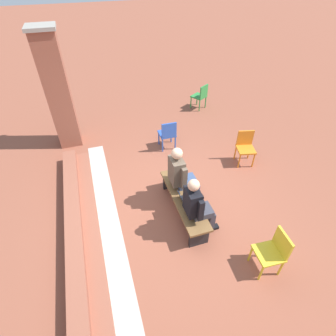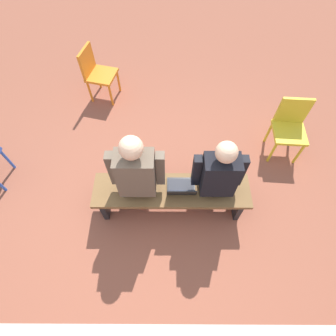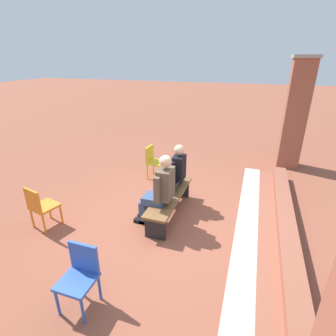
{
  "view_description": "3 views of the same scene",
  "coord_description": "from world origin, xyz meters",
  "px_view_note": "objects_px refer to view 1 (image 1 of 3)",
  "views": [
    {
      "loc": [
        -3.59,
        1.26,
        4.22
      ],
      "look_at": [
        0.06,
        0.08,
        1.02
      ],
      "focal_mm": 28.0,
      "sensor_mm": 36.0,
      "label": 1
    },
    {
      "loc": [
        -0.22,
        1.26,
        3.1
      ],
      "look_at": [
        -0.21,
        -0.11,
        0.97
      ],
      "focal_mm": 28.0,
      "sensor_mm": 36.0,
      "label": 2
    },
    {
      "loc": [
        4.04,
        1.26,
        2.94
      ],
      "look_at": [
        -0.19,
        -0.16,
        1.04
      ],
      "focal_mm": 28.0,
      "sensor_mm": 36.0,
      "label": 3
    }
  ],
  "objects_px": {
    "bench": "(184,201)",
    "person_student": "(197,205)",
    "plastic_chair_near_bench_left": "(168,133)",
    "person_adult": "(182,174)",
    "plastic_chair_far_right": "(201,95)",
    "plastic_chair_near_bench_right": "(245,146)",
    "plastic_chair_foreground": "(274,250)",
    "laptop": "(185,200)"
  },
  "relations": [
    {
      "from": "bench",
      "to": "person_student",
      "type": "distance_m",
      "value": 0.6
    },
    {
      "from": "plastic_chair_near_bench_left",
      "to": "bench",
      "type": "bearing_deg",
      "value": 170.06
    },
    {
      "from": "person_adult",
      "to": "plastic_chair_far_right",
      "type": "distance_m",
      "value": 4.41
    },
    {
      "from": "plastic_chair_near_bench_right",
      "to": "plastic_chair_foreground",
      "type": "bearing_deg",
      "value": 158.05
    },
    {
      "from": "plastic_chair_near_bench_right",
      "to": "person_adult",
      "type": "bearing_deg",
      "value": 112.12
    },
    {
      "from": "laptop",
      "to": "plastic_chair_near_bench_right",
      "type": "height_order",
      "value": "plastic_chair_near_bench_right"
    },
    {
      "from": "plastic_chair_far_right",
      "to": "plastic_chair_near_bench_left",
      "type": "relative_size",
      "value": 1.0
    },
    {
      "from": "plastic_chair_near_bench_right",
      "to": "plastic_chair_near_bench_left",
      "type": "relative_size",
      "value": 1.0
    },
    {
      "from": "bench",
      "to": "plastic_chair_near_bench_right",
      "type": "xyz_separation_m",
      "value": [
        1.17,
        -2.07,
        0.13
      ]
    },
    {
      "from": "person_student",
      "to": "laptop",
      "type": "height_order",
      "value": "person_student"
    },
    {
      "from": "plastic_chair_foreground",
      "to": "plastic_chair_near_bench_left",
      "type": "height_order",
      "value": "same"
    },
    {
      "from": "person_adult",
      "to": "laptop",
      "type": "distance_m",
      "value": 0.53
    },
    {
      "from": "person_adult",
      "to": "laptop",
      "type": "height_order",
      "value": "person_adult"
    },
    {
      "from": "person_student",
      "to": "plastic_chair_near_bench_left",
      "type": "xyz_separation_m",
      "value": [
        2.79,
        -0.34,
        -0.23
      ]
    },
    {
      "from": "bench",
      "to": "plastic_chair_near_bench_right",
      "type": "height_order",
      "value": "plastic_chair_near_bench_right"
    },
    {
      "from": "person_student",
      "to": "plastic_chair_near_bench_right",
      "type": "xyz_separation_m",
      "value": [
        1.65,
        -2.0,
        -0.23
      ]
    },
    {
      "from": "bench",
      "to": "plastic_chair_foreground",
      "type": "xyz_separation_m",
      "value": [
        -1.58,
        -0.96,
        0.13
      ]
    },
    {
      "from": "person_student",
      "to": "person_adult",
      "type": "relative_size",
      "value": 0.95
    },
    {
      "from": "plastic_chair_near_bench_right",
      "to": "person_student",
      "type": "bearing_deg",
      "value": 129.51
    },
    {
      "from": "person_student",
      "to": "plastic_chair_near_bench_left",
      "type": "height_order",
      "value": "person_student"
    },
    {
      "from": "bench",
      "to": "plastic_chair_far_right",
      "type": "height_order",
      "value": "plastic_chair_far_right"
    },
    {
      "from": "plastic_chair_foreground",
      "to": "plastic_chair_near_bench_right",
      "type": "relative_size",
      "value": 1.0
    },
    {
      "from": "plastic_chair_far_right",
      "to": "plastic_chair_near_bench_right",
      "type": "height_order",
      "value": "same"
    },
    {
      "from": "bench",
      "to": "laptop",
      "type": "xyz_separation_m",
      "value": [
        -0.11,
        0.01,
        0.15
      ]
    },
    {
      "from": "person_student",
      "to": "plastic_chair_far_right",
      "type": "bearing_deg",
      "value": -24.22
    },
    {
      "from": "plastic_chair_far_right",
      "to": "plastic_chair_near_bench_left",
      "type": "bearing_deg",
      "value": 137.17
    },
    {
      "from": "laptop",
      "to": "plastic_chair_near_bench_right",
      "type": "bearing_deg",
      "value": -58.37
    },
    {
      "from": "person_student",
      "to": "plastic_chair_near_bench_right",
      "type": "distance_m",
      "value": 2.6
    },
    {
      "from": "bench",
      "to": "person_adult",
      "type": "distance_m",
      "value": 0.53
    },
    {
      "from": "laptop",
      "to": "plastic_chair_near_bench_left",
      "type": "height_order",
      "value": "plastic_chair_near_bench_left"
    },
    {
      "from": "person_adult",
      "to": "plastic_chair_far_right",
      "type": "xyz_separation_m",
      "value": [
        3.86,
        -2.11,
        -0.26
      ]
    },
    {
      "from": "plastic_chair_foreground",
      "to": "person_adult",
      "type": "bearing_deg",
      "value": 24.64
    },
    {
      "from": "person_student",
      "to": "bench",
      "type": "bearing_deg",
      "value": 7.93
    },
    {
      "from": "person_student",
      "to": "laptop",
      "type": "relative_size",
      "value": 4.16
    },
    {
      "from": "plastic_chair_foreground",
      "to": "plastic_chair_near_bench_left",
      "type": "relative_size",
      "value": 1.0
    },
    {
      "from": "plastic_chair_foreground",
      "to": "plastic_chair_far_right",
      "type": "height_order",
      "value": "same"
    },
    {
      "from": "plastic_chair_foreground",
      "to": "bench",
      "type": "bearing_deg",
      "value": 31.3
    },
    {
      "from": "plastic_chair_near_bench_right",
      "to": "plastic_chair_near_bench_left",
      "type": "bearing_deg",
      "value": 55.71
    },
    {
      "from": "bench",
      "to": "plastic_chair_near_bench_left",
      "type": "bearing_deg",
      "value": -9.94
    },
    {
      "from": "plastic_chair_foreground",
      "to": "plastic_chair_near_bench_right",
      "type": "bearing_deg",
      "value": -21.95
    },
    {
      "from": "person_student",
      "to": "plastic_chair_near_bench_right",
      "type": "height_order",
      "value": "person_student"
    },
    {
      "from": "plastic_chair_near_bench_right",
      "to": "plastic_chair_near_bench_left",
      "type": "height_order",
      "value": "same"
    }
  ]
}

